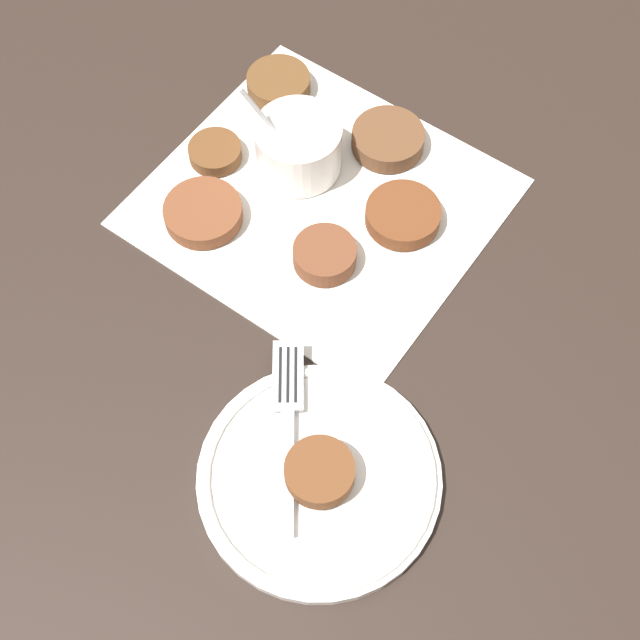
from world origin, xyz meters
TOP-DOWN VIEW (x-y plane):
  - ground_plane at (0.00, 0.00)m, footprint 4.00×4.00m
  - napkin at (0.01, 0.02)m, footprint 0.38×0.36m
  - sauce_bowl at (0.05, -0.01)m, footprint 0.10×0.09m
  - fritter_0 at (-0.08, -0.00)m, footprint 0.08×0.08m
  - fritter_1 at (0.13, 0.02)m, footprint 0.06×0.06m
  - fritter_2 at (-0.03, 0.08)m, footprint 0.06×0.06m
  - fritter_3 at (-0.02, -0.08)m, footprint 0.08×0.08m
  - fritter_4 at (0.10, 0.09)m, footprint 0.08×0.08m
  - fritter_5 at (0.12, -0.10)m, footprint 0.07×0.07m
  - serving_plate at (-0.13, 0.29)m, footprint 0.22×0.22m
  - fritter_on_plate at (-0.14, 0.29)m, footprint 0.06×0.06m
  - fork at (-0.08, 0.25)m, footprint 0.11×0.17m

SIDE VIEW (x-z plane):
  - ground_plane at x=0.00m, z-range 0.00..0.00m
  - napkin at x=0.01m, z-range 0.00..0.00m
  - serving_plate at x=-0.13m, z-range 0.00..0.02m
  - fritter_1 at x=0.13m, z-range 0.00..0.02m
  - fritter_4 at x=0.10m, z-range 0.00..0.02m
  - fritter_0 at x=-0.08m, z-range 0.00..0.02m
  - fritter_5 at x=0.12m, z-range 0.00..0.02m
  - fritter_3 at x=-0.02m, z-range 0.00..0.02m
  - fritter_2 at x=-0.03m, z-range 0.00..0.03m
  - fork at x=-0.08m, z-range 0.02..0.02m
  - fritter_on_plate at x=-0.14m, z-range 0.02..0.04m
  - sauce_bowl at x=0.05m, z-range -0.03..0.09m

